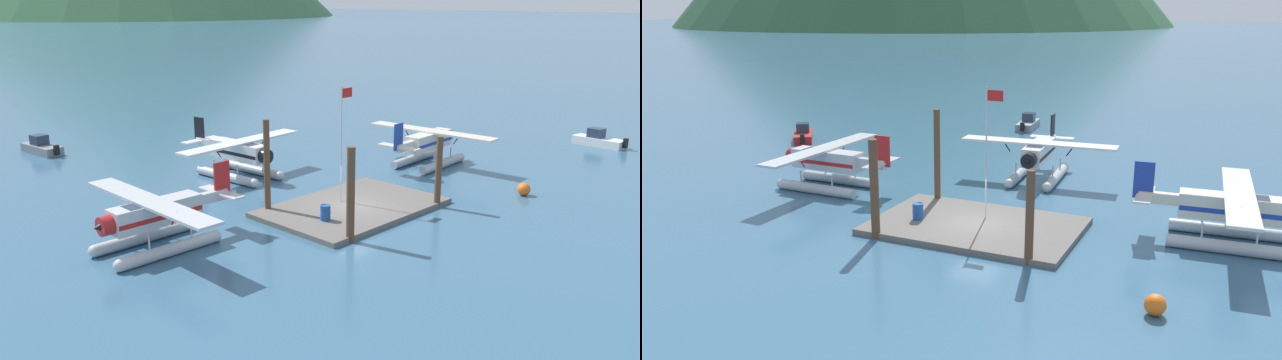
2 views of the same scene
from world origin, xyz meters
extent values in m
plane|color=#38607F|center=(0.00, 0.00, 0.00)|extent=(1200.00, 1200.00, 0.00)
cube|color=#66605B|center=(0.00, 0.00, 0.15)|extent=(10.78, 7.03, 0.30)
cylinder|color=brown|center=(-4.03, -3.41, 2.55)|extent=(0.44, 0.44, 5.10)
cylinder|color=brown|center=(4.05, -3.33, 2.20)|extent=(0.40, 0.40, 4.40)
cylinder|color=brown|center=(-3.91, 3.22, 2.81)|extent=(0.37, 0.37, 5.63)
cylinder|color=silver|center=(0.12, 1.04, 3.79)|extent=(0.08, 0.08, 6.98)
cube|color=red|center=(0.57, 1.04, 6.93)|extent=(0.90, 0.03, 0.56)
sphere|color=gold|center=(0.12, 1.04, 7.33)|extent=(0.10, 0.10, 0.10)
cylinder|color=#1E4C99|center=(-3.08, -0.71, 0.74)|extent=(0.58, 0.58, 0.88)
torus|color=#1E4C99|center=(-3.08, -0.71, 0.74)|extent=(0.62, 0.62, 0.04)
sphere|color=orange|center=(9.98, -5.99, 0.42)|extent=(0.84, 0.84, 0.84)
cylinder|color=#B7BABF|center=(12.06, 4.27, 0.32)|extent=(5.63, 1.00, 0.64)
cylinder|color=#B7BABF|center=(12.22, 1.77, 0.32)|extent=(5.63, 1.00, 0.64)
cylinder|color=#B7BABF|center=(13.26, 4.35, 0.99)|extent=(0.10, 0.10, 0.70)
cylinder|color=#B7BABF|center=(10.87, 4.19, 0.99)|extent=(0.10, 0.10, 0.70)
cylinder|color=#B7BABF|center=(13.42, 1.85, 0.99)|extent=(0.10, 0.10, 0.70)
cylinder|color=#B7BABF|center=(11.03, 1.70, 0.99)|extent=(0.10, 0.10, 0.70)
cube|color=silver|center=(12.14, 3.02, 1.94)|extent=(4.87, 1.55, 1.20)
cube|color=#1E389E|center=(12.14, 3.02, 1.84)|extent=(4.78, 1.56, 0.24)
cube|color=#283347|center=(13.22, 3.09, 2.27)|extent=(1.17, 1.12, 0.56)
cube|color=silver|center=(12.44, 3.04, 2.61)|extent=(2.07, 10.47, 0.14)
cylinder|color=#1E389E|center=(12.30, 5.24, 2.27)|extent=(0.12, 0.63, 0.84)
cylinder|color=#1E389E|center=(12.58, 0.85, 2.27)|extent=(0.12, 0.63, 0.84)
cube|color=silver|center=(8.90, 2.81, 2.04)|extent=(2.22, 0.58, 0.56)
cube|color=#1E389E|center=(8.00, 2.75, 2.89)|extent=(1.01, 0.18, 1.90)
cube|color=silver|center=(8.10, 2.76, 2.14)|extent=(1.00, 3.24, 0.10)
cylinder|color=#B7BABF|center=(-11.61, 1.67, 0.32)|extent=(5.61, 0.69, 0.64)
sphere|color=#B7BABF|center=(-14.41, 1.70, 0.32)|extent=(0.64, 0.64, 0.64)
cylinder|color=#B7BABF|center=(-11.58, 4.17, 0.32)|extent=(5.61, 0.69, 0.64)
sphere|color=#B7BABF|center=(-14.38, 4.20, 0.32)|extent=(0.64, 0.64, 0.64)
cylinder|color=#B7BABF|center=(-12.81, 1.68, 0.99)|extent=(0.10, 0.10, 0.70)
cylinder|color=#B7BABF|center=(-10.41, 1.66, 0.99)|extent=(0.10, 0.10, 0.70)
cylinder|color=#B7BABF|center=(-12.78, 4.18, 0.99)|extent=(0.10, 0.10, 0.70)
cylinder|color=#B7BABF|center=(-10.38, 4.16, 0.99)|extent=(0.10, 0.10, 0.70)
cube|color=silver|center=(-11.59, 2.92, 1.94)|extent=(4.81, 1.29, 1.20)
cube|color=#B21E1E|center=(-11.59, 2.92, 1.84)|extent=(4.72, 1.31, 0.24)
cube|color=#283347|center=(-12.67, 2.93, 2.27)|extent=(1.11, 1.06, 0.56)
cube|color=silver|center=(-11.89, 2.93, 2.61)|extent=(1.50, 10.41, 0.14)
cylinder|color=#B21E1E|center=(-11.92, 0.73, 2.27)|extent=(0.09, 0.62, 0.84)
cylinder|color=#B21E1E|center=(-11.87, 5.13, 2.27)|extent=(0.09, 0.62, 0.84)
cylinder|color=#B21E1E|center=(-14.29, 2.95, 1.94)|extent=(0.61, 0.97, 0.96)
cone|color=black|center=(-14.74, 2.95, 1.94)|extent=(0.35, 0.36, 0.36)
cube|color=silver|center=(-8.34, 2.89, 2.04)|extent=(2.20, 0.46, 0.56)
cube|color=#B21E1E|center=(-7.44, 2.88, 2.89)|extent=(1.00, 0.13, 1.90)
cube|color=silver|center=(-7.54, 2.88, 2.14)|extent=(0.83, 3.21, 0.10)
cylinder|color=#B7BABF|center=(1.19, 10.82, 0.32)|extent=(1.07, 5.63, 0.64)
sphere|color=#B7BABF|center=(1.40, 8.03, 0.32)|extent=(0.64, 0.64, 0.64)
cylinder|color=#B7BABF|center=(-1.31, 10.63, 0.32)|extent=(1.07, 5.63, 0.64)
sphere|color=#B7BABF|center=(-1.09, 7.84, 0.32)|extent=(0.64, 0.64, 0.64)
cylinder|color=#B7BABF|center=(1.28, 9.62, 0.99)|extent=(0.10, 0.10, 0.70)
cylinder|color=#B7BABF|center=(1.09, 12.02, 0.99)|extent=(0.10, 0.10, 0.70)
cylinder|color=#B7BABF|center=(-1.21, 9.43, 0.99)|extent=(0.10, 0.10, 0.70)
cylinder|color=#B7BABF|center=(-1.40, 11.82, 0.99)|extent=(0.10, 0.10, 0.70)
cube|color=white|center=(-0.06, 10.72, 1.94)|extent=(1.61, 4.88, 1.20)
cube|color=black|center=(-0.06, 10.72, 1.84)|extent=(1.62, 4.79, 0.24)
cube|color=#283347|center=(0.02, 9.65, 2.27)|extent=(1.14, 1.18, 0.56)
cube|color=white|center=(-0.04, 10.43, 2.61)|extent=(10.48, 2.20, 0.14)
cylinder|color=black|center=(2.16, 10.60, 2.27)|extent=(0.63, 0.13, 0.84)
cylinder|color=black|center=(-2.23, 10.26, 2.27)|extent=(0.63, 0.13, 0.84)
cylinder|color=black|center=(0.15, 8.03, 1.94)|extent=(1.00, 0.67, 0.96)
cone|color=black|center=(0.18, 7.58, 1.94)|extent=(0.39, 0.38, 0.36)
cube|color=white|center=(-0.31, 13.97, 2.04)|extent=(0.61, 2.23, 0.56)
cube|color=black|center=(-0.38, 14.86, 2.89)|extent=(0.20, 1.01, 1.90)
cube|color=white|center=(-0.37, 14.76, 2.14)|extent=(3.25, 1.04, 0.10)
cube|color=gray|center=(-6.74, 28.13, 0.35)|extent=(1.90, 4.33, 0.70)
sphere|color=gray|center=(-6.95, 30.22, 0.35)|extent=(0.70, 0.70, 0.70)
cube|color=#283347|center=(-6.77, 28.43, 1.10)|extent=(1.21, 1.30, 0.80)
cube|color=black|center=(-6.52, 25.86, 0.60)|extent=(0.39, 0.35, 0.80)
cube|color=#B2231E|center=(-22.95, 14.56, 0.35)|extent=(3.73, 4.26, 0.70)
sphere|color=#B2231E|center=(-24.21, 16.24, 0.35)|extent=(0.70, 0.70, 0.70)
cube|color=#283347|center=(-23.13, 14.80, 1.10)|extent=(1.60, 1.62, 0.80)
cube|color=black|center=(-21.57, 12.74, 0.60)|extent=(0.48, 0.47, 0.80)
camera|label=1|loc=(-27.70, -24.26, 12.28)|focal=36.04mm
camera|label=2|loc=(12.27, -28.38, 11.19)|focal=34.85mm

